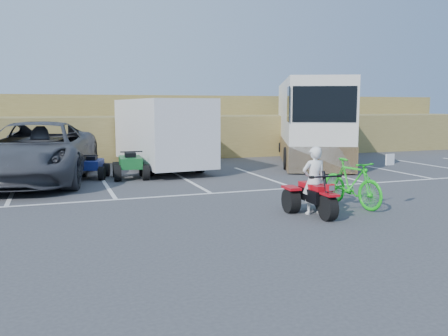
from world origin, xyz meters
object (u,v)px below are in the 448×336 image
object	(u,v)px
quad_atv_blue	(93,178)
quad_atv_green	(131,178)
rider	(314,181)
cargo_trailer	(162,132)
red_trike_atv	(316,215)
green_dirt_bike	(352,183)
grey_pickup	(37,152)
rv_motorhome	(309,127)

from	to	relation	value
quad_atv_blue	quad_atv_green	xyz separation A→B (m)	(1.24, -0.51, 0.00)
rider	cargo_trailer	size ratio (longest dim) A/B	0.26
cargo_trailer	rider	bearing A→B (deg)	-85.11
red_trike_atv	quad_atv_blue	bearing A→B (deg)	122.14
rider	quad_atv_blue	bearing A→B (deg)	-57.33
cargo_trailer	red_trike_atv	bearing A→B (deg)	-85.31
green_dirt_bike	cargo_trailer	bearing A→B (deg)	98.74
green_dirt_bike	grey_pickup	world-z (taller)	grey_pickup
quad_atv_blue	quad_atv_green	size ratio (longest dim) A/B	0.86
quad_atv_blue	quad_atv_green	distance (m)	1.34
green_dirt_bike	rv_motorhome	xyz separation A→B (m)	(4.24, 9.49, 0.95)
grey_pickup	red_trike_atv	bearing A→B (deg)	-39.89
grey_pickup	cargo_trailer	size ratio (longest dim) A/B	1.17
green_dirt_bike	rv_motorhome	distance (m)	10.43
red_trike_atv	rider	bearing A→B (deg)	90.00
green_dirt_bike	quad_atv_green	distance (m)	7.95
quad_atv_blue	quad_atv_green	world-z (taller)	quad_atv_green
green_dirt_bike	cargo_trailer	xyz separation A→B (m)	(-2.93, 8.50, 0.90)
cargo_trailer	quad_atv_blue	world-z (taller)	cargo_trailer
quad_atv_green	cargo_trailer	bearing A→B (deg)	56.06
rider	cargo_trailer	xyz separation A→B (m)	(-1.61, 8.90, 0.70)
red_trike_atv	rv_motorhome	xyz separation A→B (m)	(5.56, 10.04, 1.54)
green_dirt_bike	quad_atv_blue	distance (m)	9.10
red_trike_atv	quad_atv_blue	xyz separation A→B (m)	(-4.39, 7.61, 0.00)
red_trike_atv	cargo_trailer	bearing A→B (deg)	102.18
rider	cargo_trailer	world-z (taller)	cargo_trailer
rider	green_dirt_bike	distance (m)	1.39
rider	green_dirt_bike	xyz separation A→B (m)	(1.32, 0.40, -0.19)
rider	quad_atv_blue	xyz separation A→B (m)	(-4.40, 7.46, -0.79)
grey_pickup	quad_atv_blue	xyz separation A→B (m)	(1.78, 0.06, -0.99)
grey_pickup	rv_motorhome	xyz separation A→B (m)	(11.73, 2.49, 0.55)
red_trike_atv	cargo_trailer	size ratio (longest dim) A/B	0.25
red_trike_atv	cargo_trailer	distance (m)	9.32
red_trike_atv	grey_pickup	distance (m)	9.80
cargo_trailer	quad_atv_green	size ratio (longest dim) A/B	3.92
rv_motorhome	quad_atv_green	xyz separation A→B (m)	(-8.71, -2.94, -1.54)
grey_pickup	rider	bearing A→B (deg)	-39.30
green_dirt_bike	quad_atv_green	world-z (taller)	green_dirt_bike
grey_pickup	quad_atv_green	bearing A→B (deg)	2.42
rider	rv_motorhome	distance (m)	11.36
cargo_trailer	rv_motorhome	world-z (taller)	rv_motorhome
rv_motorhome	quad_atv_green	size ratio (longest dim) A/B	6.45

